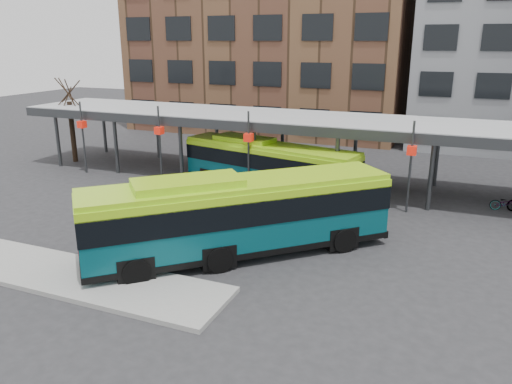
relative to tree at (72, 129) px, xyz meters
name	(u,v)px	position (x,y,z in m)	size (l,w,h in m)	color
ground	(221,267)	(18.00, -12.00, -2.43)	(120.00, 120.00, 0.00)	#28282B
boarding_island	(58,273)	(12.50, -15.00, -2.34)	(14.00, 3.00, 0.18)	gray
canopy	(314,122)	(17.94, 0.87, 1.47)	(40.00, 6.53, 4.80)	#999B9E
tree	(72,129)	(0.00, 0.00, 0.00)	(1.64, 1.64, 5.60)	black
building_brick	(273,14)	(8.00, 20.00, 8.57)	(26.00, 14.00, 22.00)	brown
bus_front	(238,214)	(18.14, -10.60, -0.61)	(11.12, 10.67, 3.50)	#06444C
bus_rear	(268,164)	(15.83, -1.26, -0.85)	(11.29, 4.75, 3.05)	#06444C
pedestrian	(89,255)	(14.15, -15.05, -1.30)	(0.63, 0.79, 1.87)	black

